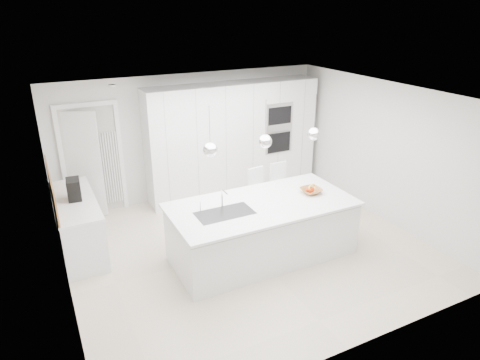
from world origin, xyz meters
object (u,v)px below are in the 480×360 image
bar_stool_left (259,198)px  bar_stool_right (281,192)px  island_base (263,232)px  espresso_machine (74,189)px  fruit_bowl (311,191)px

bar_stool_left → bar_stool_right: bar_stool_right is taller
island_base → espresso_machine: espresso_machine is taller
island_base → bar_stool_right: size_ratio=2.67×
bar_stool_left → fruit_bowl: bearing=-72.3°
island_base → fruit_bowl: (0.89, 0.03, 0.51)m
island_base → bar_stool_right: (0.94, 0.99, 0.10)m
espresso_machine → bar_stool_left: bearing=-4.8°
espresso_machine → bar_stool_right: bearing=-3.2°
island_base → espresso_machine: bearing=149.4°
bar_stool_left → bar_stool_right: size_ratio=0.99×
island_base → fruit_bowl: bearing=1.6°
fruit_bowl → bar_stool_right: (0.05, 0.97, -0.42)m
fruit_bowl → bar_stool_left: (-0.43, 0.95, -0.42)m
fruit_bowl → espresso_machine: (-3.42, 1.47, 0.12)m
espresso_machine → bar_stool_right: size_ratio=0.31×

